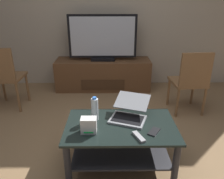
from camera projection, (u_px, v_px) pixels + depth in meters
The scene contains 12 objects.
ground_plane at pixel (108, 160), 2.29m from camera, with size 7.68×7.68×0.00m, color olive.
back_wall at pixel (108, 6), 3.86m from camera, with size 6.40×0.12×2.80m, color #B2A38C.
coffee_table at pixel (121, 138), 2.14m from camera, with size 1.03×0.64×0.45m.
media_cabinet at pixel (103, 74), 4.00m from camera, with size 1.65×0.51×0.53m.
television at pixel (103, 39), 3.74m from camera, with size 1.15×0.20×0.76m.
dining_chair at pixel (190, 80), 3.04m from camera, with size 0.47×0.47×0.91m.
side_chair at pixel (4, 75), 3.15m from camera, with size 0.44×0.44×0.94m.
laptop at pixel (130, 112), 2.19m from camera, with size 0.45×0.49×0.18m.
router_box at pixel (89, 125), 1.95m from camera, with size 0.14×0.09×0.14m.
water_bottle_near at pixel (95, 109), 2.13m from camera, with size 0.07×0.07×0.24m.
cell_phone at pixel (154, 132), 1.97m from camera, with size 0.07×0.14×0.01m, color black.
tv_remote at pixel (139, 137), 1.89m from camera, with size 0.04×0.16×0.02m, color #99999E.
Camera 1 is at (0.02, -1.83, 1.56)m, focal length 35.69 mm.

